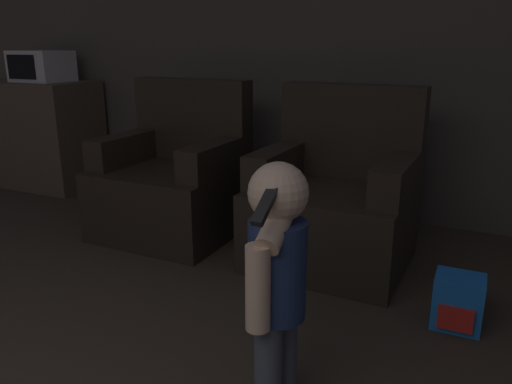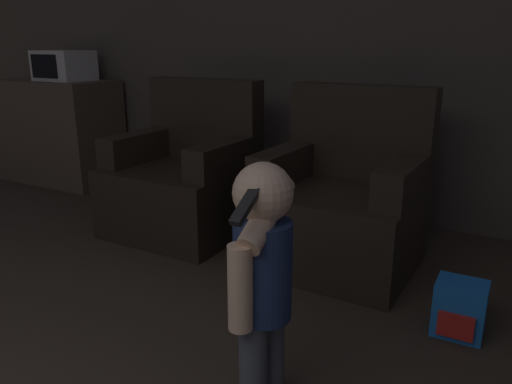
% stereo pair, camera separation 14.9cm
% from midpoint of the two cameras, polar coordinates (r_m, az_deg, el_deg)
% --- Properties ---
extents(wall_back, '(8.40, 0.05, 2.60)m').
position_cam_midpoint_polar(wall_back, '(3.77, 6.01, 17.28)').
color(wall_back, '#51493F').
rests_on(wall_back, ground_plane).
extents(armchair_left, '(0.88, 0.80, 1.02)m').
position_cam_midpoint_polar(armchair_left, '(3.43, -10.59, 1.15)').
color(armchair_left, black).
rests_on(armchair_left, ground_plane).
extents(armchair_right, '(0.89, 0.82, 1.02)m').
position_cam_midpoint_polar(armchair_right, '(2.94, 7.61, -1.29)').
color(armchair_right, black).
rests_on(armchair_right, ground_plane).
extents(person_toddler, '(0.20, 0.35, 0.89)m').
position_cam_midpoint_polar(person_toddler, '(1.67, -0.25, -9.00)').
color(person_toddler, '#474C56').
rests_on(person_toddler, ground_plane).
extents(toy_backpack, '(0.21, 0.20, 0.25)m').
position_cam_midpoint_polar(toy_backpack, '(2.47, 20.45, -11.74)').
color(toy_backpack, blue).
rests_on(toy_backpack, ground_plane).
extents(kitchen_counter, '(1.13, 0.58, 0.93)m').
position_cam_midpoint_polar(kitchen_counter, '(5.01, -24.59, 6.10)').
color(kitchen_counter, brown).
rests_on(kitchen_counter, ground_plane).
extents(microwave, '(0.44, 0.37, 0.26)m').
position_cam_midpoint_polar(microwave, '(4.82, -24.13, 12.99)').
color(microwave, silver).
rests_on(microwave, kitchen_counter).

